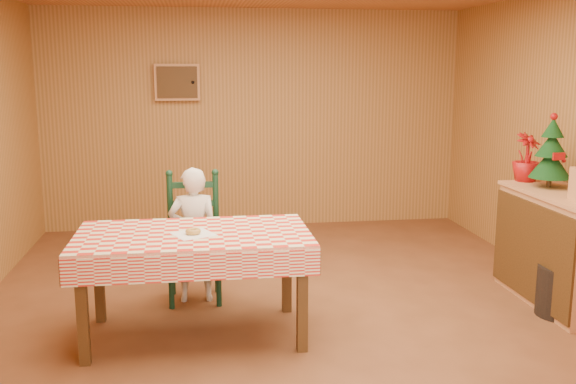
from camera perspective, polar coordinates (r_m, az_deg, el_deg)
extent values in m
plane|color=brown|center=(5.13, 0.33, -10.90)|extent=(6.00, 6.00, 0.00)
cube|color=#AC783E|center=(7.76, -3.00, 6.43)|extent=(5.00, 0.10, 2.60)
cube|color=tan|center=(7.65, -9.82, 9.60)|extent=(0.52, 0.08, 0.42)
cube|color=#4C2F14|center=(7.61, -9.82, 9.59)|extent=(0.46, 0.02, 0.36)
sphere|color=black|center=(7.59, -8.45, 9.63)|extent=(0.04, 0.04, 0.04)
cube|color=#4C2F14|center=(4.59, -8.41, -4.19)|extent=(1.60, 0.90, 0.06)
cube|color=#4C2F14|center=(4.42, -17.79, -10.33)|extent=(0.07, 0.07, 0.69)
cube|color=#4C2F14|center=(4.41, 1.27, -9.83)|extent=(0.07, 0.07, 0.69)
cube|color=#4C2F14|center=(5.11, -16.46, -7.35)|extent=(0.07, 0.07, 0.69)
cube|color=#4C2F14|center=(5.10, -0.12, -6.92)|extent=(0.07, 0.07, 0.69)
cube|color=red|center=(4.58, -8.42, -3.70)|extent=(1.64, 0.94, 0.02)
cube|color=red|center=(4.16, -8.38, -6.66)|extent=(1.64, 0.02, 0.18)
cube|color=red|center=(5.06, -8.39, -3.46)|extent=(1.64, 0.02, 0.18)
cube|color=#255125|center=(4.68, -18.50, -5.10)|extent=(0.02, 0.94, 0.18)
cube|color=#255125|center=(4.67, 1.75, -4.56)|extent=(0.02, 0.94, 0.18)
cube|color=black|center=(5.37, -8.33, -5.16)|extent=(0.44, 0.40, 0.04)
cylinder|color=black|center=(5.28, -10.34, -8.06)|extent=(0.04, 0.04, 0.41)
cylinder|color=black|center=(5.28, -6.17, -7.95)|extent=(0.04, 0.04, 0.41)
cylinder|color=black|center=(5.60, -10.22, -6.94)|extent=(0.04, 0.04, 0.41)
cylinder|color=black|center=(5.60, -6.31, -6.83)|extent=(0.04, 0.04, 0.41)
cylinder|color=black|center=(5.46, -10.42, -1.49)|extent=(0.05, 0.05, 0.60)
sphere|color=black|center=(5.41, -10.53, 1.62)|extent=(0.06, 0.06, 0.06)
cylinder|color=black|center=(5.46, -6.43, -1.38)|extent=(0.05, 0.05, 0.60)
sphere|color=black|center=(5.41, -6.50, 1.73)|extent=(0.06, 0.06, 0.06)
cube|color=black|center=(5.49, -8.39, -2.66)|extent=(0.38, 0.03, 0.05)
cube|color=black|center=(5.45, -8.44, -1.02)|extent=(0.38, 0.03, 0.05)
cube|color=black|center=(5.42, -8.48, 0.63)|extent=(0.38, 0.03, 0.05)
imported|color=silver|center=(5.34, -8.37, -3.79)|extent=(0.41, 0.27, 1.12)
cube|color=white|center=(4.53, -8.42, -3.72)|extent=(0.34, 0.34, 0.00)
torus|color=#B78D42|center=(4.52, -8.43, -3.48)|extent=(0.14, 0.14, 0.04)
cube|color=tan|center=(5.69, 23.07, -4.80)|extent=(0.50, 1.20, 0.90)
cube|color=tan|center=(5.59, 23.42, -0.21)|extent=(0.54, 1.24, 0.03)
cube|color=#4C2F14|center=(5.56, 20.77, -4.99)|extent=(0.02, 1.20, 0.80)
cylinder|color=#4C2F14|center=(5.79, 22.18, 0.80)|extent=(0.04, 0.04, 0.08)
cone|color=#0B3412|center=(5.77, 22.29, 2.36)|extent=(0.34, 0.34, 0.24)
cone|color=#0B3412|center=(5.75, 22.41, 3.94)|extent=(0.26, 0.26, 0.20)
cone|color=#0B3412|center=(5.74, 22.51, 5.33)|extent=(0.18, 0.18, 0.16)
sphere|color=#A10E0F|center=(5.73, 22.58, 6.22)|extent=(0.06, 0.06, 0.06)
cube|color=#A10E0F|center=(5.62, 22.95, 2.93)|extent=(0.10, 0.02, 0.06)
sphere|color=#A10E0F|center=(5.76, 23.30, 2.57)|extent=(0.04, 0.04, 0.04)
sphere|color=#A10E0F|center=(5.76, 21.51, 3.42)|extent=(0.04, 0.04, 0.04)
sphere|color=#A10E0F|center=(5.84, 22.33, 4.44)|extent=(0.04, 0.04, 0.04)
imported|color=#A10E0F|center=(6.00, 20.45, 2.92)|extent=(0.32, 0.32, 0.43)
cylinder|color=black|center=(5.50, 23.23, -8.10)|extent=(0.51, 0.51, 0.40)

